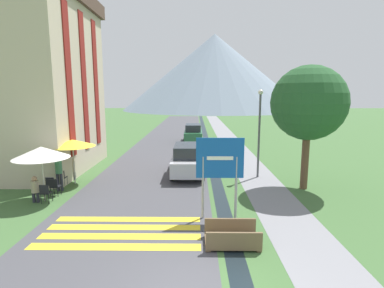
{
  "coord_description": "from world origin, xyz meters",
  "views": [
    {
      "loc": [
        0.03,
        -6.4,
        4.71
      ],
      "look_at": [
        -0.15,
        10.0,
        2.0
      ],
      "focal_mm": 28.0,
      "sensor_mm": 36.0,
      "label": 1
    }
  ],
  "objects_px": {
    "cafe_chair_near_right": "(51,184)",
    "hotel_building": "(39,75)",
    "parked_car_near": "(188,159)",
    "cafe_chair_near_left": "(55,186)",
    "cafe_umbrella_middle_yellow": "(73,143)",
    "person_seated_far": "(35,188)",
    "footbridge": "(232,238)",
    "streetlamp": "(259,126)",
    "road_sign": "(220,166)",
    "cafe_chair_far_right": "(71,170)",
    "parked_car_far": "(193,133)",
    "person_standing_terrace": "(59,171)",
    "person_seated_near": "(72,168)",
    "cafe_umbrella_front_white": "(41,152)",
    "cafe_chair_middle": "(62,177)",
    "tree_by_path": "(309,103)",
    "cafe_chair_nearest": "(45,192)"
  },
  "relations": [
    {
      "from": "parked_car_near",
      "to": "cafe_chair_near_left",
      "type": "xyz_separation_m",
      "value": [
        -6.14,
        -3.97,
        -0.4
      ]
    },
    {
      "from": "streetlamp",
      "to": "footbridge",
      "type": "bearing_deg",
      "value": -107.16
    },
    {
      "from": "footbridge",
      "to": "cafe_chair_middle",
      "type": "xyz_separation_m",
      "value": [
        -8.1,
        6.06,
        0.29
      ]
    },
    {
      "from": "cafe_umbrella_front_white",
      "to": "cafe_umbrella_middle_yellow",
      "type": "xyz_separation_m",
      "value": [
        0.29,
        2.68,
        -0.02
      ]
    },
    {
      "from": "cafe_chair_near_left",
      "to": "cafe_chair_far_right",
      "type": "relative_size",
      "value": 1.0
    },
    {
      "from": "parked_car_far",
      "to": "tree_by_path",
      "type": "bearing_deg",
      "value": -68.96
    },
    {
      "from": "parked_car_far",
      "to": "person_seated_near",
      "type": "height_order",
      "value": "parked_car_far"
    },
    {
      "from": "cafe_chair_far_right",
      "to": "person_seated_near",
      "type": "bearing_deg",
      "value": -66.41
    },
    {
      "from": "cafe_chair_middle",
      "to": "cafe_chair_near_right",
      "type": "bearing_deg",
      "value": -69.6
    },
    {
      "from": "tree_by_path",
      "to": "cafe_umbrella_front_white",
      "type": "bearing_deg",
      "value": -170.93
    },
    {
      "from": "cafe_chair_near_left",
      "to": "cafe_umbrella_middle_yellow",
      "type": "bearing_deg",
      "value": 93.65
    },
    {
      "from": "parked_car_near",
      "to": "cafe_chair_near_left",
      "type": "bearing_deg",
      "value": -147.1
    },
    {
      "from": "cafe_chair_near_left",
      "to": "cafe_umbrella_front_white",
      "type": "relative_size",
      "value": 0.34
    },
    {
      "from": "streetlamp",
      "to": "cafe_chair_far_right",
      "type": "bearing_deg",
      "value": -177.26
    },
    {
      "from": "parked_car_near",
      "to": "tree_by_path",
      "type": "distance_m",
      "value": 7.33
    },
    {
      "from": "road_sign",
      "to": "cafe_chair_near_right",
      "type": "height_order",
      "value": "road_sign"
    },
    {
      "from": "parked_car_far",
      "to": "streetlamp",
      "type": "xyz_separation_m",
      "value": [
        3.82,
        -12.74,
        2.06
      ]
    },
    {
      "from": "road_sign",
      "to": "cafe_umbrella_middle_yellow",
      "type": "relative_size",
      "value": 1.32
    },
    {
      "from": "cafe_umbrella_middle_yellow",
      "to": "person_seated_far",
      "type": "distance_m",
      "value": 3.3
    },
    {
      "from": "footbridge",
      "to": "cafe_umbrella_middle_yellow",
      "type": "relative_size",
      "value": 0.71
    },
    {
      "from": "cafe_chair_near_right",
      "to": "cafe_umbrella_middle_yellow",
      "type": "xyz_separation_m",
      "value": [
        0.43,
        1.75,
        1.68
      ]
    },
    {
      "from": "cafe_umbrella_front_white",
      "to": "hotel_building",
      "type": "bearing_deg",
      "value": 115.49
    },
    {
      "from": "footbridge",
      "to": "person_seated_far",
      "type": "bearing_deg",
      "value": 155.86
    },
    {
      "from": "cafe_chair_near_right",
      "to": "cafe_umbrella_middle_yellow",
      "type": "relative_size",
      "value": 0.36
    },
    {
      "from": "person_seated_far",
      "to": "person_seated_near",
      "type": "relative_size",
      "value": 0.95
    },
    {
      "from": "cafe_chair_far_right",
      "to": "streetlamp",
      "type": "xyz_separation_m",
      "value": [
        10.62,
        0.51,
        2.45
      ]
    },
    {
      "from": "tree_by_path",
      "to": "cafe_chair_nearest",
      "type": "bearing_deg",
      "value": -169.52
    },
    {
      "from": "footbridge",
      "to": "cafe_umbrella_front_white",
      "type": "bearing_deg",
      "value": 153.97
    },
    {
      "from": "cafe_chair_near_right",
      "to": "cafe_umbrella_middle_yellow",
      "type": "distance_m",
      "value": 2.47
    },
    {
      "from": "cafe_umbrella_middle_yellow",
      "to": "person_standing_terrace",
      "type": "relative_size",
      "value": 1.35
    },
    {
      "from": "road_sign",
      "to": "parked_car_near",
      "type": "bearing_deg",
      "value": 101.93
    },
    {
      "from": "person_standing_terrace",
      "to": "person_seated_near",
      "type": "relative_size",
      "value": 1.4
    },
    {
      "from": "road_sign",
      "to": "person_seated_far",
      "type": "relative_size",
      "value": 2.62
    },
    {
      "from": "cafe_chair_near_right",
      "to": "hotel_building",
      "type": "bearing_deg",
      "value": 117.99
    },
    {
      "from": "parked_car_near",
      "to": "cafe_chair_far_right",
      "type": "bearing_deg",
      "value": -170.87
    },
    {
      "from": "parked_car_far",
      "to": "cafe_chair_near_right",
      "type": "bearing_deg",
      "value": -112.8
    },
    {
      "from": "cafe_chair_near_left",
      "to": "cafe_umbrella_middle_yellow",
      "type": "distance_m",
      "value": 2.65
    },
    {
      "from": "footbridge",
      "to": "cafe_chair_near_left",
      "type": "distance_m",
      "value": 8.95
    },
    {
      "from": "cafe_chair_far_right",
      "to": "person_standing_terrace",
      "type": "distance_m",
      "value": 2.23
    },
    {
      "from": "cafe_umbrella_front_white",
      "to": "cafe_chair_middle",
      "type": "bearing_deg",
      "value": 95.32
    },
    {
      "from": "person_standing_terrace",
      "to": "person_seated_near",
      "type": "distance_m",
      "value": 1.98
    },
    {
      "from": "cafe_chair_middle",
      "to": "cafe_chair_far_right",
      "type": "bearing_deg",
      "value": 110.9
    },
    {
      "from": "person_seated_near",
      "to": "streetlamp",
      "type": "relative_size",
      "value": 0.25
    },
    {
      "from": "hotel_building",
      "to": "person_seated_far",
      "type": "distance_m",
      "value": 8.19
    },
    {
      "from": "parked_car_far",
      "to": "cafe_chair_near_right",
      "type": "relative_size",
      "value": 5.06
    },
    {
      "from": "road_sign",
      "to": "streetlamp",
      "type": "relative_size",
      "value": 0.63
    },
    {
      "from": "hotel_building",
      "to": "parked_car_far",
      "type": "height_order",
      "value": "hotel_building"
    },
    {
      "from": "parked_car_far",
      "to": "cafe_chair_middle",
      "type": "height_order",
      "value": "parked_car_far"
    },
    {
      "from": "cafe_umbrella_middle_yellow",
      "to": "streetlamp",
      "type": "xyz_separation_m",
      "value": [
        10.05,
        1.38,
        0.77
      ]
    },
    {
      "from": "footbridge",
      "to": "tree_by_path",
      "type": "relative_size",
      "value": 0.28
    }
  ]
}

